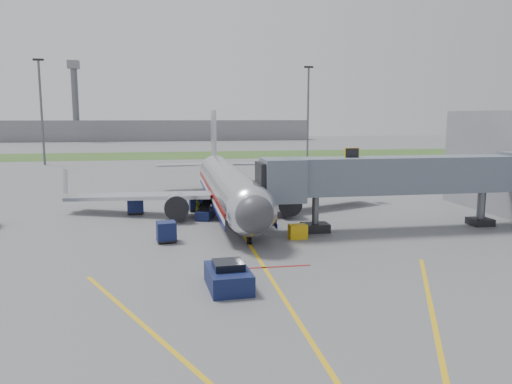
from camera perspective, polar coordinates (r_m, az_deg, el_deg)
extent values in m
plane|color=#565659|center=(35.55, -0.28, -6.75)|extent=(400.00, 400.00, 0.00)
cube|color=#2D4C1E|center=(124.29, -7.23, 4.21)|extent=(300.00, 25.00, 0.01)
cube|color=gold|center=(33.65, 0.30, -7.63)|extent=(0.25, 50.00, 0.01)
cube|color=maroon|center=(31.77, 0.94, -8.63)|extent=(6.00, 0.25, 0.01)
cube|color=gold|center=(21.93, -10.11, -16.96)|extent=(9.52, 20.04, 0.01)
cube|color=gold|center=(24.85, 19.75, -14.18)|extent=(9.52, 20.04, 0.01)
cylinder|color=silver|center=(49.59, -3.17, 0.82)|extent=(3.80, 28.00, 3.80)
sphere|color=silver|center=(35.90, -0.55, -2.17)|extent=(3.80, 3.80, 3.80)
sphere|color=#38383D|center=(34.64, -0.20, -2.57)|extent=(2.74, 2.74, 2.74)
cube|color=black|center=(35.41, -0.44, -1.42)|extent=(2.20, 1.20, 0.55)
cone|color=silver|center=(65.89, -4.86, 2.74)|extent=(3.80, 5.00, 3.80)
cube|color=#B7BAC1|center=(65.10, -4.86, 6.20)|extent=(0.35, 4.20, 7.00)
cube|color=#B7BAC1|center=(49.47, -12.99, -0.46)|extent=(15.10, 8.59, 1.13)
cube|color=#B7BAC1|center=(51.39, 6.29, 0.04)|extent=(15.10, 8.59, 1.13)
cylinder|color=silver|center=(46.51, -9.10, -1.48)|extent=(2.10, 3.60, 2.10)
cylinder|color=silver|center=(47.77, 3.48, -1.12)|extent=(2.10, 3.60, 2.10)
cube|color=maroon|center=(49.89, -0.98, 0.47)|extent=(0.05, 28.00, 0.45)
cube|color=navy|center=(50.03, -0.97, -0.55)|extent=(0.05, 28.00, 0.35)
cylinder|color=black|center=(37.38, -0.79, -5.50)|extent=(0.28, 0.70, 0.70)
cylinder|color=black|center=(50.20, -6.17, -1.72)|extent=(0.50, 1.00, 1.00)
cylinder|color=black|center=(50.79, -0.30, -1.55)|extent=(0.50, 1.00, 1.00)
cube|color=slate|center=(43.34, 15.78, 1.91)|extent=(20.00, 3.00, 3.00)
cube|color=slate|center=(40.12, 3.04, 1.42)|extent=(3.20, 3.60, 3.40)
cube|color=black|center=(39.87, 1.36, 1.38)|extent=(1.60, 3.00, 2.80)
cube|color=#D09D0C|center=(41.60, 10.89, 4.30)|extent=(1.20, 0.15, 1.00)
cylinder|color=#595B60|center=(41.28, 6.80, -2.43)|extent=(0.56, 0.56, 3.10)
cube|color=black|center=(41.53, 6.77, -4.06)|extent=(2.20, 1.60, 0.70)
cylinder|color=#595B60|center=(47.76, 24.32, -1.64)|extent=(0.70, 0.70, 3.10)
cube|color=black|center=(47.98, 24.23, -3.11)|extent=(1.80, 1.80, 0.60)
cylinder|color=#595B60|center=(106.60, -23.30, 8.24)|extent=(0.44, 0.44, 20.00)
cube|color=black|center=(107.14, -23.63, 13.69)|extent=(2.00, 0.40, 0.40)
cylinder|color=#595B60|center=(113.05, 5.96, 8.87)|extent=(0.44, 0.44, 20.00)
cube|color=black|center=(113.56, 6.04, 14.02)|extent=(2.00, 0.40, 0.40)
cube|color=slate|center=(203.91, -11.16, 6.94)|extent=(120.00, 14.00, 8.00)
cylinder|color=#595B60|center=(201.78, -19.93, 9.42)|extent=(2.40, 2.40, 28.00)
cube|color=slate|center=(202.63, -20.15, 13.51)|extent=(4.00, 4.00, 3.00)
cube|color=#0C1E39|center=(28.05, -3.19, -9.81)|extent=(2.46, 3.80, 1.12)
cube|color=black|center=(27.83, -3.20, -8.42)|extent=(1.73, 1.73, 0.51)
cylinder|color=black|center=(26.72, -4.64, -11.12)|extent=(0.27, 0.83, 0.82)
cylinder|color=black|center=(27.04, -0.73, -10.86)|extent=(0.27, 0.83, 0.82)
cylinder|color=black|center=(29.20, -5.44, -9.40)|extent=(0.27, 0.83, 0.82)
cylinder|color=black|center=(29.50, -1.87, -9.18)|extent=(0.27, 0.83, 0.82)
cube|color=#0C1E39|center=(38.42, -10.21, -4.40)|extent=(1.57, 1.57, 1.40)
cube|color=black|center=(38.58, -10.19, -5.40)|extent=(1.62, 1.62, 0.11)
cylinder|color=black|center=(38.01, -10.90, -5.69)|extent=(0.23, 0.28, 0.25)
cylinder|color=black|center=(38.14, -9.27, -5.60)|extent=(0.23, 0.28, 0.25)
cylinder|color=black|center=(39.06, -11.08, -5.31)|extent=(0.23, 0.28, 0.25)
cylinder|color=black|center=(39.18, -9.49, -5.22)|extent=(0.23, 0.28, 0.25)
cube|color=#0C1E39|center=(50.54, -6.82, -1.19)|extent=(1.51, 1.51, 1.41)
cube|color=black|center=(50.67, -6.81, -1.97)|extent=(1.56, 1.56, 0.11)
cylinder|color=black|center=(50.08, -7.34, -2.15)|extent=(0.22, 0.27, 0.25)
cylinder|color=black|center=(50.22, -6.11, -2.09)|extent=(0.22, 0.27, 0.25)
cylinder|color=black|center=(51.14, -7.49, -1.92)|extent=(0.22, 0.27, 0.25)
cylinder|color=black|center=(51.28, -6.28, -1.87)|extent=(0.22, 0.27, 0.25)
cube|color=#0C1E39|center=(50.03, -13.64, -1.43)|extent=(1.65, 1.65, 1.48)
cube|color=black|center=(50.16, -13.61, -2.25)|extent=(1.70, 1.70, 0.11)
cylinder|color=black|center=(49.58, -14.23, -2.44)|extent=(0.24, 0.29, 0.27)
cylinder|color=black|center=(49.64, -12.91, -2.38)|extent=(0.24, 0.29, 0.27)
cylinder|color=black|center=(50.70, -14.30, -2.21)|extent=(0.24, 0.29, 0.27)
cylinder|color=black|center=(50.76, -13.01, -2.15)|extent=(0.24, 0.29, 0.27)
cube|color=#0C1E39|center=(46.99, -5.78, -2.47)|extent=(2.17, 3.55, 0.83)
cube|color=black|center=(47.27, -5.68, -1.33)|extent=(1.84, 3.80, 1.30)
cylinder|color=black|center=(45.97, -6.65, -2.94)|extent=(0.34, 0.55, 0.52)
cylinder|color=black|center=(45.77, -5.52, -2.97)|extent=(0.34, 0.55, 0.52)
cylinder|color=black|center=(48.26, -6.01, -2.37)|extent=(0.34, 0.55, 0.52)
cylinder|color=black|center=(48.08, -4.94, -2.40)|extent=(0.34, 0.55, 0.52)
cube|color=#D09D0C|center=(39.08, 4.80, -4.53)|extent=(1.42, 0.97, 1.11)
cylinder|color=black|center=(39.05, 4.14, -5.16)|extent=(0.19, 0.28, 0.28)
cylinder|color=black|center=(39.30, 5.43, -5.08)|extent=(0.19, 0.28, 0.28)
imported|color=#B2D218|center=(48.20, -6.69, -1.62)|extent=(0.68, 0.78, 1.80)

